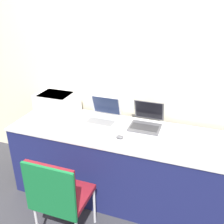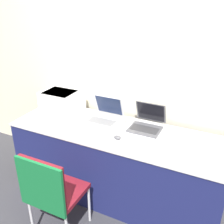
{
  "view_description": "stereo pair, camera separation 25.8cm",
  "coord_description": "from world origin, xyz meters",
  "px_view_note": "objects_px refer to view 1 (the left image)",
  "views": [
    {
      "loc": [
        0.73,
        -1.83,
        2.05
      ],
      "look_at": [
        -0.06,
        0.38,
        0.97
      ],
      "focal_mm": 42.0,
      "sensor_mm": 36.0,
      "label": 1
    },
    {
      "loc": [
        0.96,
        -1.73,
        2.05
      ],
      "look_at": [
        -0.06,
        0.38,
        0.97
      ],
      "focal_mm": 42.0,
      "sensor_mm": 36.0,
      "label": 2
    }
  ],
  "objects_px": {
    "laptop_right": "(146,121)",
    "chair": "(57,194)",
    "external_keyboard": "(94,131)",
    "coffee_cup": "(122,123)",
    "mouse": "(120,137)",
    "laptop_left": "(103,116)",
    "printer": "(58,103)"
  },
  "relations": [
    {
      "from": "laptop_left",
      "to": "external_keyboard",
      "type": "relative_size",
      "value": 0.81
    },
    {
      "from": "chair",
      "to": "coffee_cup",
      "type": "bearing_deg",
      "value": 71.26
    },
    {
      "from": "laptop_right",
      "to": "external_keyboard",
      "type": "height_order",
      "value": "laptop_right"
    },
    {
      "from": "laptop_right",
      "to": "chair",
      "type": "height_order",
      "value": "laptop_right"
    },
    {
      "from": "laptop_right",
      "to": "coffee_cup",
      "type": "xyz_separation_m",
      "value": [
        -0.22,
        -0.12,
        -0.0
      ]
    },
    {
      "from": "mouse",
      "to": "printer",
      "type": "bearing_deg",
      "value": 162.14
    },
    {
      "from": "printer",
      "to": "laptop_left",
      "type": "height_order",
      "value": "printer"
    },
    {
      "from": "laptop_right",
      "to": "mouse",
      "type": "xyz_separation_m",
      "value": [
        -0.18,
        -0.34,
        -0.04
      ]
    },
    {
      "from": "coffee_cup",
      "to": "chair",
      "type": "height_order",
      "value": "coffee_cup"
    },
    {
      "from": "printer",
      "to": "coffee_cup",
      "type": "height_order",
      "value": "printer"
    },
    {
      "from": "laptop_left",
      "to": "laptop_right",
      "type": "distance_m",
      "value": 0.47
    },
    {
      "from": "external_keyboard",
      "to": "chair",
      "type": "bearing_deg",
      "value": -94.55
    },
    {
      "from": "external_keyboard",
      "to": "chair",
      "type": "relative_size",
      "value": 0.47
    },
    {
      "from": "external_keyboard",
      "to": "mouse",
      "type": "bearing_deg",
      "value": -5.71
    },
    {
      "from": "external_keyboard",
      "to": "mouse",
      "type": "height_order",
      "value": "mouse"
    },
    {
      "from": "printer",
      "to": "laptop_left",
      "type": "relative_size",
      "value": 1.21
    },
    {
      "from": "mouse",
      "to": "chair",
      "type": "xyz_separation_m",
      "value": [
        -0.33,
        -0.63,
        -0.26
      ]
    },
    {
      "from": "printer",
      "to": "coffee_cup",
      "type": "distance_m",
      "value": 0.77
    },
    {
      "from": "printer",
      "to": "external_keyboard",
      "type": "height_order",
      "value": "printer"
    },
    {
      "from": "mouse",
      "to": "chair",
      "type": "relative_size",
      "value": 0.08
    },
    {
      "from": "printer",
      "to": "laptop_right",
      "type": "xyz_separation_m",
      "value": [
        0.98,
        0.08,
        -0.09
      ]
    },
    {
      "from": "coffee_cup",
      "to": "chair",
      "type": "bearing_deg",
      "value": -108.74
    },
    {
      "from": "coffee_cup",
      "to": "mouse",
      "type": "relative_size",
      "value": 1.4
    },
    {
      "from": "laptop_right",
      "to": "printer",
      "type": "bearing_deg",
      "value": -175.56
    },
    {
      "from": "printer",
      "to": "coffee_cup",
      "type": "relative_size",
      "value": 3.92
    },
    {
      "from": "chair",
      "to": "laptop_left",
      "type": "bearing_deg",
      "value": 87.39
    },
    {
      "from": "laptop_right",
      "to": "chair",
      "type": "xyz_separation_m",
      "value": [
        -0.51,
        -0.96,
        -0.29
      ]
    },
    {
      "from": "external_keyboard",
      "to": "coffee_cup",
      "type": "height_order",
      "value": "coffee_cup"
    },
    {
      "from": "external_keyboard",
      "to": "mouse",
      "type": "relative_size",
      "value": 5.59
    },
    {
      "from": "laptop_left",
      "to": "external_keyboard",
      "type": "bearing_deg",
      "value": -87.95
    },
    {
      "from": "coffee_cup",
      "to": "laptop_right",
      "type": "bearing_deg",
      "value": 28.89
    },
    {
      "from": "mouse",
      "to": "chair",
      "type": "height_order",
      "value": "chair"
    }
  ]
}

